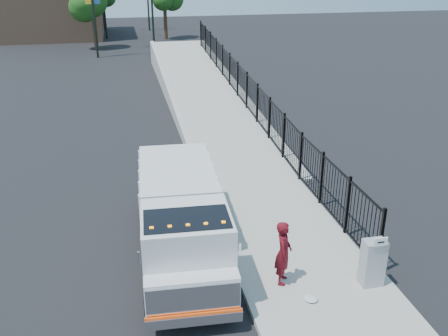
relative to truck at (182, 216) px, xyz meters
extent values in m
plane|color=black|center=(1.38, 0.15, -1.30)|extent=(120.00, 120.00, 0.00)
cube|color=#9E998E|center=(3.31, -1.85, -1.24)|extent=(3.55, 12.00, 0.12)
cube|color=#ADAAA3|center=(1.38, -1.85, -1.22)|extent=(0.30, 12.00, 0.16)
cube|color=#9E998E|center=(3.51, 16.15, -1.30)|extent=(3.95, 24.06, 3.19)
cube|color=black|center=(4.93, 12.15, -0.40)|extent=(0.10, 28.00, 1.80)
cube|color=black|center=(0.02, 0.34, -0.81)|extent=(1.21, 6.11, 0.20)
cube|color=silver|center=(-0.09, -1.71, 0.08)|extent=(2.20, 2.07, 1.78)
cube|color=silver|center=(-0.15, -2.82, -0.37)|extent=(2.13, 0.73, 0.89)
cube|color=silver|center=(-0.17, -3.15, -0.37)|extent=(2.05, 0.18, 0.76)
cube|color=silver|center=(-0.17, -3.22, -0.81)|extent=(2.15, 0.27, 0.25)
cube|color=#F8490D|center=(-0.17, -3.22, -0.68)|extent=(2.14, 0.16, 0.05)
cube|color=black|center=(-0.10, -1.93, 0.61)|extent=(2.02, 1.26, 0.76)
cube|color=silver|center=(0.08, 1.50, 0.08)|extent=(2.34, 3.85, 1.52)
cube|color=silver|center=(-1.25, -2.54, 0.48)|extent=(0.06, 0.06, 0.31)
cube|color=silver|center=(0.98, -2.66, 0.48)|extent=(0.06, 0.06, 0.31)
cube|color=orange|center=(-0.92, -2.20, 0.99)|extent=(0.09, 0.08, 0.05)
cube|color=orange|center=(-0.52, -2.22, 0.99)|extent=(0.09, 0.08, 0.05)
cube|color=orange|center=(-0.12, -2.24, 0.99)|extent=(0.09, 0.08, 0.05)
cube|color=orange|center=(0.28, -2.26, 0.99)|extent=(0.09, 0.08, 0.05)
cube|color=orange|center=(0.68, -2.29, 0.99)|extent=(0.09, 0.08, 0.05)
cylinder|color=black|center=(-1.06, -2.28, -0.86)|extent=(0.33, 0.91, 0.89)
cylinder|color=black|center=(0.81, -2.38, -0.86)|extent=(0.33, 0.91, 0.89)
cylinder|color=black|center=(-0.83, 2.08, -0.86)|extent=(0.33, 0.91, 0.89)
cylinder|color=black|center=(1.04, 1.98, -0.86)|extent=(0.33, 0.91, 0.89)
cylinder|color=black|center=(-0.78, 3.06, -0.86)|extent=(0.33, 0.91, 0.89)
cylinder|color=black|center=(1.09, 2.96, -0.86)|extent=(0.33, 0.91, 0.89)
imported|color=#590B13|center=(2.31, -1.80, -0.33)|extent=(0.61, 0.73, 1.72)
cube|color=gray|center=(4.48, -2.36, -0.56)|extent=(0.55, 0.40, 1.25)
cube|color=white|center=(4.48, -2.58, 0.18)|extent=(0.35, 0.04, 0.22)
ellipsoid|color=silver|center=(2.77, -2.67, -1.14)|extent=(0.35, 0.35, 0.09)
cylinder|color=black|center=(-2.95, 31.09, 2.70)|extent=(0.18, 0.18, 8.00)
cylinder|color=black|center=(2.01, 34.77, 2.70)|extent=(0.18, 0.18, 8.00)
cylinder|color=#382314|center=(-3.12, 34.95, 0.30)|extent=(0.36, 0.36, 3.20)
sphere|color=#194714|center=(-3.12, 34.95, 2.70)|extent=(2.86, 2.86, 2.86)
cylinder|color=#382314|center=(3.63, 39.98, 0.30)|extent=(0.36, 0.36, 3.20)
cylinder|color=#382314|center=(-2.50, 48.44, 0.30)|extent=(0.36, 0.36, 3.20)
camera|label=1|loc=(-1.34, -11.89, 6.51)|focal=40.00mm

